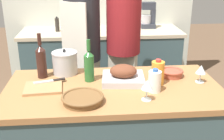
% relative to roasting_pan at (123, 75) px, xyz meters
% --- Properties ---
extents(kitchen_island, '(1.50, 0.77, 0.86)m').
position_rel_roasting_pan_xyz_m(kitchen_island, '(-0.08, -0.08, -0.48)').
color(kitchen_island, '#3D565B').
rests_on(kitchen_island, ground_plane).
extents(back_counter, '(1.96, 0.60, 0.88)m').
position_rel_roasting_pan_xyz_m(back_counter, '(-0.08, 1.54, -0.47)').
color(back_counter, '#3D565B').
rests_on(back_counter, ground_plane).
extents(roasting_pan, '(0.32, 0.28, 0.13)m').
position_rel_roasting_pan_xyz_m(roasting_pan, '(0.00, 0.00, 0.00)').
color(roasting_pan, '#BCBCC1').
rests_on(roasting_pan, kitchen_island).
extents(wicker_basket, '(0.26, 0.26, 0.05)m').
position_rel_roasting_pan_xyz_m(wicker_basket, '(-0.29, -0.29, -0.02)').
color(wicker_basket, brown).
rests_on(wicker_basket, kitchen_island).
extents(cutting_board, '(0.27, 0.23, 0.02)m').
position_rel_roasting_pan_xyz_m(cutting_board, '(-0.56, -0.07, -0.04)').
color(cutting_board, '#AD7F51').
rests_on(cutting_board, kitchen_island).
extents(stock_pot, '(0.19, 0.19, 0.20)m').
position_rel_roasting_pan_xyz_m(stock_pot, '(-0.43, 0.20, 0.04)').
color(stock_pot, '#B7B7BC').
rests_on(stock_pot, kitchen_island).
extents(mixing_bowl, '(0.17, 0.17, 0.06)m').
position_rel_roasting_pan_xyz_m(mixing_bowl, '(0.38, 0.07, -0.02)').
color(mixing_bowl, '#A84C38').
rests_on(mixing_bowl, kitchen_island).
extents(juice_jug, '(0.09, 0.09, 0.18)m').
position_rel_roasting_pan_xyz_m(juice_jug, '(0.23, -0.06, 0.04)').
color(juice_jug, orange).
rests_on(juice_jug, kitchen_island).
extents(milk_jug, '(0.09, 0.09, 0.16)m').
position_rel_roasting_pan_xyz_m(milk_jug, '(0.19, -0.18, 0.02)').
color(milk_jug, white).
rests_on(milk_jug, kitchen_island).
extents(wine_bottle_green, '(0.07, 0.07, 0.31)m').
position_rel_roasting_pan_xyz_m(wine_bottle_green, '(-0.24, 0.04, 0.07)').
color(wine_bottle_green, '#28662D').
rests_on(wine_bottle_green, kitchen_island).
extents(wine_bottle_dark, '(0.07, 0.07, 0.34)m').
position_rel_roasting_pan_xyz_m(wine_bottle_dark, '(-0.59, 0.14, 0.08)').
color(wine_bottle_dark, '#381E19').
rests_on(wine_bottle_dark, kitchen_island).
extents(wine_glass_left, '(0.07, 0.07, 0.13)m').
position_rel_roasting_pan_xyz_m(wine_glass_left, '(0.55, -0.05, 0.04)').
color(wine_glass_left, silver).
rests_on(wine_glass_left, kitchen_island).
extents(wine_glass_right, '(0.07, 0.07, 0.14)m').
position_rel_roasting_pan_xyz_m(wine_glass_right, '(0.11, -0.30, 0.05)').
color(wine_glass_right, silver).
rests_on(wine_glass_right, kitchen_island).
extents(knife_chef, '(0.22, 0.09, 0.01)m').
position_rel_roasting_pan_xyz_m(knife_chef, '(-0.52, 0.01, -0.03)').
color(knife_chef, '#B7B7BC').
rests_on(knife_chef, cutting_board).
extents(stand_mixer, '(0.18, 0.14, 0.32)m').
position_rel_roasting_pan_xyz_m(stand_mixer, '(0.52, 1.64, 0.11)').
color(stand_mixer, '#333842').
rests_on(stand_mixer, back_counter).
extents(condiment_bottle_tall, '(0.05, 0.05, 0.18)m').
position_rel_roasting_pan_xyz_m(condiment_bottle_tall, '(-0.61, 1.54, 0.05)').
color(condiment_bottle_tall, '#332D28').
rests_on(condiment_bottle_tall, back_counter).
extents(condiment_bottle_short, '(0.05, 0.05, 0.21)m').
position_rel_roasting_pan_xyz_m(condiment_bottle_short, '(0.21, 1.51, 0.07)').
color(condiment_bottle_short, maroon).
rests_on(condiment_bottle_short, back_counter).
extents(condiment_bottle_extra, '(0.06, 0.06, 0.18)m').
position_rel_roasting_pan_xyz_m(condiment_bottle_extra, '(-0.38, 1.45, 0.05)').
color(condiment_bottle_extra, '#B28E2D').
rests_on(condiment_bottle_extra, back_counter).
extents(person_cook_aproned, '(0.36, 0.37, 1.65)m').
position_rel_roasting_pan_xyz_m(person_cook_aproned, '(-0.29, 0.74, 0.00)').
color(person_cook_aproned, beige).
rests_on(person_cook_aproned, ground_plane).
extents(person_cook_guest, '(0.33, 0.33, 1.75)m').
position_rel_roasting_pan_xyz_m(person_cook_guest, '(0.09, 0.76, 0.07)').
color(person_cook_guest, beige).
rests_on(person_cook_guest, ground_plane).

